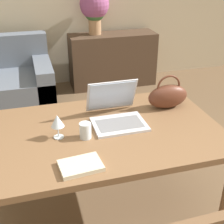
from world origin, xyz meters
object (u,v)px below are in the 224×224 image
laptop (116,110)px  flower_vase (94,8)px  handbag (168,96)px  wine_glass (57,122)px  drinking_glass (85,131)px

laptop → flower_vase: size_ratio=0.64×
laptop → handbag: bearing=9.8°
wine_glass → flower_vase: flower_vase is taller
flower_vase → drinking_glass: bearing=-104.3°
wine_glass → drinking_glass: bearing=-16.6°
drinking_glass → wine_glass: 0.17m
laptop → wine_glass: 0.42m
flower_vase → wine_glass: bearing=-107.9°
laptop → handbag: size_ratio=1.26×
laptop → flower_vase: 2.42m
drinking_glass → handbag: handbag is taller
laptop → wine_glass: (-0.39, -0.13, 0.04)m
flower_vase → handbag: bearing=-90.1°
drinking_glass → flower_vase: flower_vase is taller
drinking_glass → handbag: bearing=20.5°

